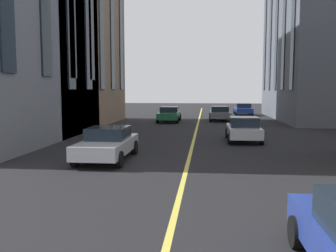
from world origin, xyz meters
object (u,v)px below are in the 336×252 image
Objects in this scene: car_silver_mid at (108,143)px; car_silver_trailing at (243,129)px; car_blue_parked_b at (243,109)px; car_grey_near at (220,113)px; car_green_parked_a at (169,114)px.

car_silver_trailing is at bearing -45.22° from car_silver_mid.
car_silver_trailing is 0.89× the size of car_blue_parked_b.
car_grey_near is 20.58m from car_silver_mid.
car_silver_trailing reaches higher than car_grey_near.
car_silver_trailing is 21.43m from car_blue_parked_b.
car_green_parked_a is 1.13× the size of car_silver_trailing.
car_silver_trailing is (6.17, -6.22, -0.00)m from car_silver_mid.
car_silver_mid is 8.76m from car_silver_trailing.
car_grey_near is at bearing 3.58° from car_silver_trailing.
car_green_parked_a is at bearing 141.09° from car_blue_parked_b.
car_silver_trailing is (-11.98, -5.47, -0.00)m from car_green_parked_a.
car_grey_near and car_silver_mid have the same top height.
car_silver_mid is at bearing 163.22° from car_blue_parked_b.
car_silver_trailing is (-13.70, -0.86, -0.00)m from car_grey_near.
car_blue_parked_b is at bearing -5.54° from car_silver_trailing.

